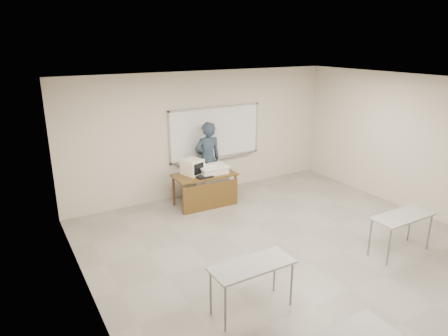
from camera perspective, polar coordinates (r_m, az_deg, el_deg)
floor at (r=7.26m, az=12.45°, el=-13.15°), size 7.00×8.00×0.01m
whiteboard at (r=9.89m, az=-1.24°, el=4.99°), size 2.48×0.10×1.31m
student_desks at (r=6.15m, az=21.53°, el=-12.82°), size 4.40×2.20×0.73m
instructor_desk at (r=9.12m, az=-2.47°, el=-2.29°), size 1.43×0.71×0.75m
podium at (r=9.30m, az=-1.60°, el=-2.38°), size 0.66×0.49×0.93m
crt_monitor at (r=9.10m, az=-4.59°, el=0.15°), size 0.39×0.44×0.37m
laptop at (r=8.98m, az=-3.03°, el=-0.81°), size 0.37×0.34×0.27m
mouse at (r=9.27m, az=-1.87°, el=-0.46°), size 0.11×0.07×0.04m
keyboard at (r=9.15m, az=-2.69°, el=0.39°), size 0.48×0.19×0.03m
presenter at (r=9.63m, az=-2.36°, el=1.20°), size 0.70×0.47×1.85m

